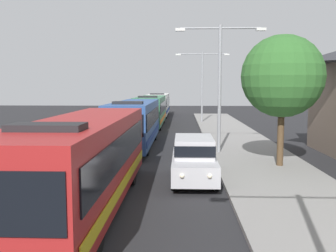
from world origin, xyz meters
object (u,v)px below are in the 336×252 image
Objects in this scene: bus_second_in_line at (135,122)px; bus_fourth_in_line at (159,104)px; bus_lead at (86,159)px; streetlamp_far at (202,79)px; roadside_tree at (282,76)px; bus_middle at (151,110)px; white_suv at (194,157)px; streetlamp_mid at (220,75)px.

bus_second_in_line and bus_fourth_in_line have the same top height.
bus_second_in_line is 25.93m from bus_fourth_in_line.
bus_lead is 13.18m from bus_second_in_line.
bus_second_in_line is 17.96m from streetlamp_far.
bus_lead is 10.81m from roadside_tree.
streetlamp_far is 1.20× the size of roadside_tree.
streetlamp_far is (5.40, 16.83, 3.22)m from bus_second_in_line.
bus_middle is at bearing 112.32° from roadside_tree.
bus_second_in_line is at bearing 111.76° from white_suv.
bus_lead is 1.79× the size of roadside_tree.
bus_lead is at bearing -117.64° from streetlamp_mid.
white_suv is (3.70, -35.20, -0.66)m from bus_fourth_in_line.
streetlamp_far reaches higher than bus_second_in_line.
roadside_tree is at bearing -83.48° from streetlamp_far.
roadside_tree reaches higher than bus_middle.
streetlamp_mid is 1.16× the size of roadside_tree.
streetlamp_far is at bearing 34.84° from bus_middle.
bus_lead is at bearing -90.00° from bus_second_in_line.
streetlamp_mid reaches higher than bus_second_in_line.
streetlamp_mid is at bearing -71.29° from bus_middle.
bus_second_in_line reaches higher than white_suv.
bus_second_in_line is 10.82m from roadside_tree.
bus_lead is 1.03× the size of bus_second_in_line.
streetlamp_mid is at bearing -90.00° from streetlamp_far.
bus_fourth_in_line is 1.82× the size of roadside_tree.
bus_lead is at bearing -90.00° from bus_fourth_in_line.
streetlamp_mid is 19.70m from streetlamp_far.
roadside_tree is at bearing -54.33° from streetlamp_mid.
streetlamp_mid reaches higher than roadside_tree.
bus_middle is 1.62× the size of streetlamp_mid.
bus_middle is at bearing -90.00° from bus_fourth_in_line.
bus_fourth_in_line reaches higher than white_suv.
bus_second_in_line is 1.74× the size of roadside_tree.
bus_middle is at bearing 99.40° from white_suv.
white_suv is at bearing -148.70° from roadside_tree.
bus_middle is at bearing 108.71° from streetlamp_mid.
roadside_tree is (8.08, 6.58, 2.88)m from bus_lead.
bus_middle is 1.58× the size of streetlamp_far.
bus_second_in_line is 13.07m from bus_middle.
bus_lead is at bearing -90.00° from bus_middle.
streetlamp_mid reaches higher than white_suv.
roadside_tree is (2.68, -23.43, -0.35)m from streetlamp_far.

